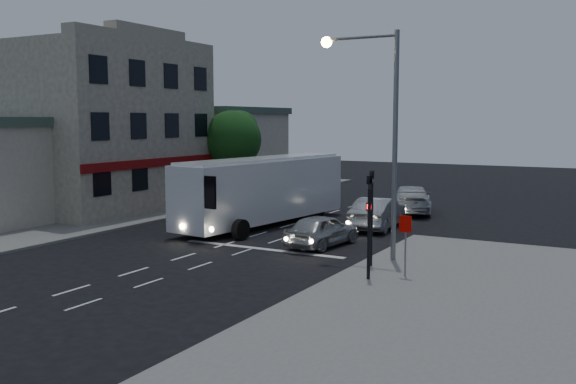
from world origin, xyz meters
The scene contains 15 objects.
ground centered at (0.00, 0.00, 0.00)m, with size 120.00×120.00×0.00m, color black.
sidewalk_near centered at (13.00, -4.00, 0.06)m, with size 12.00×24.00×0.12m, color slate.
sidewalk_far centered at (-13.00, 8.00, 0.06)m, with size 12.00×50.00×0.12m, color slate.
road_markings centered at (1.29, 3.31, 0.00)m, with size 8.00×30.55×0.01m.
tour_bus centered at (-1.22, 7.51, 1.98)m, with size 3.92×12.16×3.66m.
car_suv centered at (4.06, 3.80, 0.74)m, with size 1.74×4.33×1.48m, color #A2A2A4.
car_sedan_a centered at (4.60, 9.45, 0.82)m, with size 1.74×5.00×1.65m, color #A8A8A8.
car_sedan_b centered at (4.31, 15.83, 0.84)m, with size 2.35×5.77×1.67m, color silver.
traffic_signal_main centered at (7.60, 0.78, 2.42)m, with size 0.25×0.35×4.10m.
traffic_signal_side centered at (8.30, -1.20, 2.42)m, with size 0.18×0.15×4.10m.
regulatory_sign centered at (9.30, -0.24, 1.60)m, with size 0.45×0.12×2.20m.
streetlight centered at (7.34, 2.20, 5.73)m, with size 3.32×0.44×9.00m.
main_building centered at (-13.96, 8.00, 5.16)m, with size 10.12×12.00×11.00m.
low_building_north centered at (-13.50, 20.00, 3.39)m, with size 9.40×9.40×6.50m.
street_tree centered at (-8.21, 15.02, 4.50)m, with size 4.00×4.00×6.20m.
Camera 1 is at (16.44, -21.86, 5.69)m, focal length 40.00 mm.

